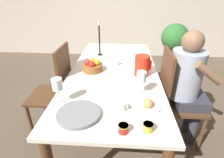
{
  "coord_description": "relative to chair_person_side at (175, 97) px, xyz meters",
  "views": [
    {
      "loc": [
        0.09,
        -1.64,
        1.5
      ],
      "look_at": [
        0.0,
        -0.29,
        0.78
      ],
      "focal_mm": 28.0,
      "sensor_mm": 36.0,
      "label": 1
    }
  ],
  "objects": [
    {
      "name": "ground_plane",
      "position": [
        -0.62,
        0.13,
        -0.52
      ],
      "size": [
        20.0,
        20.0,
        0.0
      ],
      "primitive_type": "plane",
      "color": "brown"
    },
    {
      "name": "dining_table",
      "position": [
        -0.62,
        0.13,
        0.12
      ],
      "size": [
        0.89,
        1.92,
        0.73
      ],
      "color": "silver",
      "rests_on": "ground_plane"
    },
    {
      "name": "chair_person_side",
      "position": [
        0.0,
        0.0,
        0.0
      ],
      "size": [
        0.42,
        0.42,
        0.99
      ],
      "rotation": [
        0.0,
        0.0,
        -1.57
      ],
      "color": "#51331E",
      "rests_on": "ground_plane"
    },
    {
      "name": "chair_opposite",
      "position": [
        -1.24,
        0.07,
        0.0
      ],
      "size": [
        0.42,
        0.42,
        0.99
      ],
      "rotation": [
        0.0,
        0.0,
        1.57
      ],
      "color": "#51331E",
      "rests_on": "ground_plane"
    },
    {
      "name": "person_seated",
      "position": [
        0.1,
        0.0,
        0.19
      ],
      "size": [
        0.39,
        0.41,
        1.18
      ],
      "rotation": [
        0.0,
        0.0,
        -1.57
      ],
      "color": "#33333D",
      "rests_on": "ground_plane"
    },
    {
      "name": "red_pitcher",
      "position": [
        -0.35,
        0.05,
        0.32
      ],
      "size": [
        0.17,
        0.14,
        0.2
      ],
      "color": "red",
      "rests_on": "dining_table"
    },
    {
      "name": "wine_glass_water",
      "position": [
        -0.99,
        -0.46,
        0.37
      ],
      "size": [
        0.08,
        0.08,
        0.2
      ],
      "color": "white",
      "rests_on": "dining_table"
    },
    {
      "name": "wine_glass_juice",
      "position": [
        -0.38,
        -0.29,
        0.36
      ],
      "size": [
        0.08,
        0.08,
        0.19
      ],
      "color": "white",
      "rests_on": "dining_table"
    },
    {
      "name": "teacup_near_person",
      "position": [
        -0.54,
        -0.53,
        0.24
      ],
      "size": [
        0.12,
        0.12,
        0.06
      ],
      "color": "white",
      "rests_on": "dining_table"
    },
    {
      "name": "teacup_across",
      "position": [
        -0.61,
        0.27,
        0.24
      ],
      "size": [
        0.12,
        0.12,
        0.06
      ],
      "color": "white",
      "rests_on": "dining_table"
    },
    {
      "name": "serving_tray",
      "position": [
        -0.81,
        -0.61,
        0.23
      ],
      "size": [
        0.29,
        0.29,
        0.03
      ],
      "color": "gray",
      "rests_on": "dining_table"
    },
    {
      "name": "bread_plate",
      "position": [
        -0.35,
        -0.48,
        0.24
      ],
      "size": [
        0.18,
        0.18,
        0.07
      ],
      "color": "white",
      "rests_on": "dining_table"
    },
    {
      "name": "jam_jar_amber",
      "position": [
        -0.52,
        -0.73,
        0.25
      ],
      "size": [
        0.06,
        0.06,
        0.05
      ],
      "color": "#A81E1E",
      "rests_on": "dining_table"
    },
    {
      "name": "jam_jar_red",
      "position": [
        -0.37,
        -0.71,
        0.25
      ],
      "size": [
        0.06,
        0.06,
        0.05
      ],
      "color": "gold",
      "rests_on": "dining_table"
    },
    {
      "name": "fruit_bowl",
      "position": [
        -0.84,
        0.12,
        0.27
      ],
      "size": [
        0.21,
        0.21,
        0.12
      ],
      "color": "brown",
      "rests_on": "dining_table"
    },
    {
      "name": "candlestick_tall",
      "position": [
        -0.82,
        0.59,
        0.39
      ],
      "size": [
        0.06,
        0.06,
        0.42
      ],
      "color": "black",
      "rests_on": "dining_table"
    },
    {
      "name": "potted_plant",
      "position": [
        0.49,
        2.03,
        0.06
      ],
      "size": [
        0.53,
        0.53,
        0.88
      ],
      "color": "beige",
      "rests_on": "ground_plane"
    }
  ]
}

